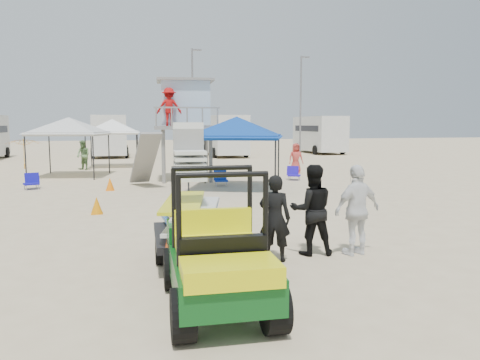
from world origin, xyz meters
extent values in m
plane|color=beige|center=(0.00, 0.00, 0.00)|extent=(140.00, 140.00, 0.00)
cube|color=#0B4716|center=(-0.86, -1.12, 0.56)|extent=(1.38, 2.60, 0.45)
cube|color=yellow|center=(-0.86, -1.12, 0.84)|extent=(1.19, 0.76, 0.24)
cylinder|color=black|center=(-1.42, -2.03, 0.33)|extent=(0.31, 0.67, 0.65)
cube|color=black|center=(-0.86, 1.18, 0.51)|extent=(1.49, 2.11, 0.13)
cylinder|color=black|center=(-1.46, 1.18, 0.27)|extent=(0.24, 0.55, 0.54)
imported|color=black|center=(0.64, 0.88, 0.82)|extent=(0.71, 0.62, 1.64)
imported|color=black|center=(1.49, 1.13, 0.90)|extent=(0.97, 0.81, 1.79)
imported|color=white|center=(2.34, 0.88, 0.90)|extent=(1.12, 0.66, 1.79)
cylinder|color=gray|center=(-0.28, 13.09, 1.17)|extent=(0.17, 0.17, 2.34)
cube|color=gray|center=(0.75, 14.12, 2.41)|extent=(3.03, 3.03, 0.15)
cube|color=#ABC4DD|center=(0.75, 14.40, 3.51)|extent=(2.30, 2.04, 1.97)
imported|color=#B20F0F|center=(0.00, 13.19, 3.31)|extent=(1.06, 0.61, 1.64)
cylinder|color=black|center=(0.71, 9.09, 1.06)|extent=(0.06, 0.06, 2.12)
pyramid|color=#0E3C9A|center=(2.31, 10.69, 2.87)|extent=(4.34, 4.34, 0.80)
cube|color=#0E3C9A|center=(2.31, 10.69, 2.07)|extent=(4.34, 4.34, 0.18)
cylinder|color=black|center=(-6.13, 15.50, 1.08)|extent=(0.06, 0.06, 2.16)
pyramid|color=silver|center=(-4.59, 17.04, 2.91)|extent=(3.83, 3.83, 0.80)
cube|color=silver|center=(-4.59, 17.04, 2.11)|extent=(3.83, 3.83, 0.18)
cylinder|color=black|center=(-4.03, 20.39, 1.06)|extent=(0.06, 0.06, 2.12)
pyramid|color=white|center=(-2.62, 21.81, 2.87)|extent=(3.13, 3.13, 0.80)
cube|color=white|center=(-2.62, 21.81, 2.07)|extent=(3.13, 3.13, 0.18)
imported|color=orange|center=(-7.56, 21.75, 0.89)|extent=(2.71, 2.73, 1.78)
cone|color=orange|center=(-2.86, 6.57, 0.25)|extent=(0.34, 0.34, 0.50)
cone|color=orange|center=(-2.60, 11.45, 0.25)|extent=(0.34, 0.34, 0.50)
cube|color=#130FA3|center=(-5.64, 12.53, 0.22)|extent=(0.68, 0.66, 0.06)
cube|color=#130FA3|center=(-5.64, 12.77, 0.42)|extent=(0.57, 0.35, 0.44)
cylinder|color=#B2B2B7|center=(-5.86, 12.33, 0.10)|extent=(0.03, 0.03, 0.20)
cube|color=#0E2E9E|center=(1.90, 11.76, 0.22)|extent=(0.61, 0.57, 0.06)
cube|color=#0E2E9E|center=(1.90, 12.00, 0.42)|extent=(0.56, 0.25, 0.44)
cylinder|color=#B2B2B7|center=(1.68, 11.56, 0.10)|extent=(0.03, 0.03, 0.20)
cube|color=#2211B8|center=(5.58, 12.85, 0.22)|extent=(0.72, 0.70, 0.06)
cube|color=#2211B8|center=(5.58, 13.09, 0.42)|extent=(0.55, 0.41, 0.44)
cylinder|color=#B2B2B7|center=(5.36, 12.65, 0.10)|extent=(0.03, 0.03, 0.20)
cube|color=silver|center=(-3.00, 31.50, 1.75)|extent=(2.50, 6.50, 3.00)
cube|color=black|center=(-3.00, 31.50, 2.20)|extent=(2.54, 5.20, 0.50)
cylinder|color=black|center=(-4.25, 29.42, 0.40)|extent=(0.25, 0.80, 0.80)
cube|color=silver|center=(6.00, 30.00, 1.75)|extent=(2.50, 7.00, 3.00)
cube|color=black|center=(6.00, 30.00, 2.20)|extent=(2.54, 5.60, 0.50)
cylinder|color=black|center=(4.75, 27.76, 0.40)|extent=(0.25, 0.80, 0.80)
cube|color=silver|center=(15.00, 31.50, 1.75)|extent=(2.50, 6.60, 3.00)
cube|color=black|center=(15.00, 31.50, 2.20)|extent=(2.54, 5.28, 0.50)
cylinder|color=black|center=(13.75, 29.39, 0.40)|extent=(0.25, 0.80, 0.80)
cylinder|color=slate|center=(3.00, 27.00, 4.00)|extent=(0.14, 0.14, 8.00)
cylinder|color=slate|center=(12.00, 28.50, 4.00)|extent=(0.14, 0.14, 8.00)
imported|color=#BD3D36|center=(6.75, 15.74, 0.79)|extent=(0.79, 0.53, 1.58)
imported|color=#658B53|center=(-4.22, 20.29, 0.84)|extent=(1.02, 1.03, 1.67)
camera|label=1|loc=(-2.11, -7.31, 2.57)|focal=35.00mm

